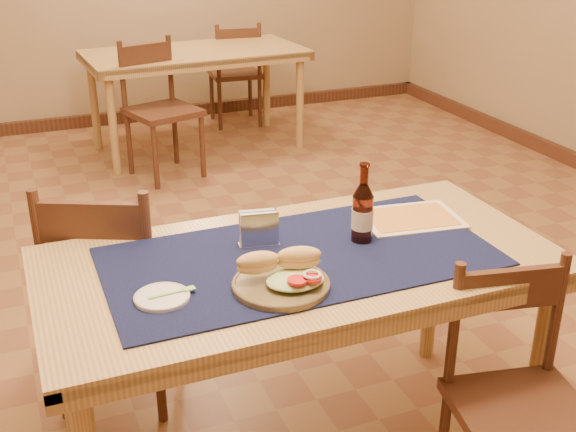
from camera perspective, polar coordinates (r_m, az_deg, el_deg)
name	(u,v)px	position (r m, az deg, el deg)	size (l,w,h in m)	color
room	(217,9)	(2.78, -5.64, 16.00)	(6.04, 7.04, 2.84)	olive
main_table	(300,281)	(2.28, 0.94, -5.14)	(1.60, 0.80, 0.75)	tan
placemat	(300,257)	(2.24, 0.96, -3.23)	(1.20, 0.60, 0.01)	#10183C
baseboard	(229,322)	(3.25, -4.69, -8.33)	(6.00, 7.00, 0.10)	#4A271A
back_table	(195,61)	(5.49, -7.35, 12.01)	(1.62, 0.88, 0.75)	tan
chair_main_far	(113,288)	(2.71, -13.66, -5.55)	(0.56, 0.56, 0.91)	#4A271A
chair_main_near	(519,400)	(2.27, 17.80, -13.71)	(0.45, 0.45, 0.83)	#4A271A
chair_back_near	(160,107)	(5.01, -10.09, 8.47)	(0.53, 0.53, 0.92)	#4A271A
chair_back_far	(236,72)	(6.14, -4.16, 11.28)	(0.43, 0.43, 0.86)	#4A271A
sandwich_plate	(284,278)	(2.05, -0.35, -4.90)	(0.28, 0.28, 0.11)	brown
side_plate	(162,297)	(2.04, -9.93, -6.30)	(0.16, 0.16, 0.01)	silver
fork	(176,292)	(2.04, -8.87, -5.95)	(0.14, 0.03, 0.00)	#81BF69
beer_bottle	(363,213)	(2.31, 5.91, 0.27)	(0.07, 0.07, 0.26)	#4D190D
napkin_holder	(259,229)	(2.29, -2.32, -1.05)	(0.14, 0.07, 0.12)	silver
menu_card	(410,218)	(2.53, 9.64, -0.14)	(0.37, 0.29, 0.01)	beige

